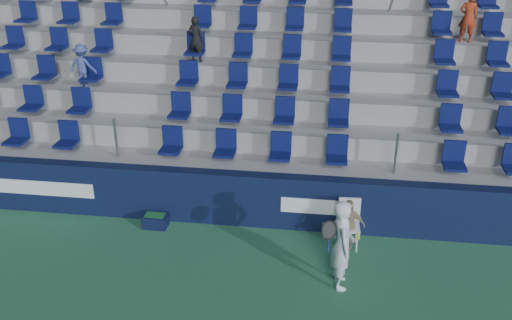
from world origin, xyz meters
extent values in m
cube|color=#0F1637|center=(0.00, 3.15, 0.60)|extent=(24.00, 0.30, 1.20)
cube|color=white|center=(-5.00, 2.99, 0.62)|extent=(3.20, 0.02, 0.34)
cube|color=white|center=(1.50, 2.99, 0.62)|extent=(1.60, 0.02, 0.34)
cube|color=#989893|center=(0.00, 3.72, 0.60)|extent=(24.00, 0.85, 1.20)
cube|color=#989893|center=(0.00, 4.57, 0.85)|extent=(24.00, 0.85, 1.70)
cube|color=#989893|center=(0.00, 5.42, 1.10)|extent=(24.00, 0.85, 2.20)
cube|color=#989893|center=(0.00, 6.28, 1.35)|extent=(24.00, 0.85, 2.70)
cube|color=#989893|center=(0.00, 7.12, 1.60)|extent=(24.00, 0.85, 3.20)
cube|color=#989893|center=(0.00, 7.97, 1.85)|extent=(24.00, 0.85, 3.70)
cube|color=#989893|center=(0.00, 8.82, 2.10)|extent=(24.00, 0.85, 4.20)
cube|color=#989893|center=(0.00, 9.68, 2.35)|extent=(24.00, 0.85, 4.70)
cube|color=#989893|center=(0.00, 10.52, 2.60)|extent=(24.00, 0.85, 5.20)
cube|color=#989893|center=(0.00, 11.20, 3.10)|extent=(24.00, 0.50, 6.20)
cube|color=#0C1348|center=(0.00, 3.72, 1.55)|extent=(16.05, 0.50, 0.70)
cube|color=#0C1348|center=(0.00, 4.57, 2.05)|extent=(16.05, 0.50, 0.70)
cube|color=#0C1348|center=(0.00, 5.42, 2.55)|extent=(16.05, 0.50, 0.70)
cube|color=#0C1348|center=(0.00, 6.28, 3.05)|extent=(16.05, 0.50, 0.70)
cube|color=#0C1348|center=(0.00, 7.12, 3.55)|extent=(16.05, 0.50, 0.70)
imported|color=black|center=(-1.75, 6.23, 3.26)|extent=(0.46, 0.37, 1.12)
imported|color=#3D4986|center=(-4.38, 5.38, 2.72)|extent=(0.70, 0.43, 1.05)
imported|color=#AF3217|center=(4.78, 7.08, 3.79)|extent=(0.47, 0.34, 1.18)
imported|color=white|center=(1.95, 1.28, 0.86)|extent=(0.48, 0.67, 1.73)
cylinder|color=navy|center=(1.70, 1.03, 1.00)|extent=(0.03, 0.03, 0.28)
torus|color=black|center=(1.70, 1.03, 1.30)|extent=(0.30, 0.17, 0.28)
plane|color=#262626|center=(1.70, 1.03, 1.30)|extent=(0.30, 0.16, 0.29)
sphere|color=#B5D030|center=(2.20, 1.08, 1.15)|extent=(0.07, 0.07, 0.07)
sphere|color=#B5D030|center=(2.20, 1.14, 1.18)|extent=(0.07, 0.07, 0.07)
cube|color=white|center=(2.10, 2.55, 0.46)|extent=(0.46, 0.46, 0.04)
cube|color=white|center=(2.10, 2.76, 0.73)|extent=(0.44, 0.06, 0.54)
cylinder|color=white|center=(1.92, 2.37, 0.22)|extent=(0.03, 0.03, 0.44)
cylinder|color=white|center=(2.28, 2.37, 0.22)|extent=(0.03, 0.03, 0.44)
cylinder|color=white|center=(1.92, 2.73, 0.22)|extent=(0.03, 0.03, 0.44)
cylinder|color=white|center=(2.28, 2.73, 0.22)|extent=(0.03, 0.03, 0.44)
imported|color=tan|center=(2.10, 2.50, 0.54)|extent=(0.65, 0.29, 1.08)
cube|color=black|center=(-1.97, 2.75, 0.14)|extent=(0.53, 0.35, 0.28)
cube|color=#1E662D|center=(-1.97, 2.75, 0.21)|extent=(0.43, 0.25, 0.17)
camera|label=1|loc=(1.58, -7.34, 6.52)|focal=40.00mm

